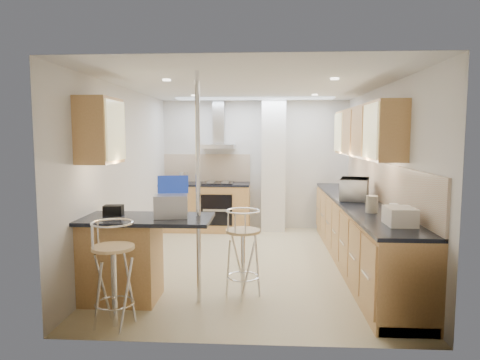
# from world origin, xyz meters

# --- Properties ---
(ground) EXTENTS (4.80, 4.80, 0.00)m
(ground) POSITION_xyz_m (0.00, 0.00, 0.00)
(ground) COLOR #CDB988
(ground) RESTS_ON ground
(room_shell) EXTENTS (3.64, 4.84, 2.51)m
(room_shell) POSITION_xyz_m (0.32, 0.38, 1.54)
(room_shell) COLOR silver
(room_shell) RESTS_ON ground
(right_counter) EXTENTS (0.63, 4.40, 0.92)m
(right_counter) POSITION_xyz_m (1.50, 0.00, 0.46)
(right_counter) COLOR #B58448
(right_counter) RESTS_ON ground
(back_counter) EXTENTS (1.70, 0.63, 0.92)m
(back_counter) POSITION_xyz_m (-0.95, 2.10, 0.46)
(back_counter) COLOR #B58448
(back_counter) RESTS_ON ground
(peninsula) EXTENTS (1.47, 0.72, 0.94)m
(peninsula) POSITION_xyz_m (-1.12, -1.45, 0.48)
(peninsula) COLOR #B58448
(peninsula) RESTS_ON ground
(microwave) EXTENTS (0.51, 0.63, 0.31)m
(microwave) POSITION_xyz_m (1.45, 0.08, 1.07)
(microwave) COLOR white
(microwave) RESTS_ON right_counter
(laptop) EXTENTS (0.40, 0.32, 0.25)m
(laptop) POSITION_xyz_m (-0.83, -1.43, 1.06)
(laptop) COLOR #A2A4AA
(laptop) RESTS_ON peninsula
(bag) EXTENTS (0.22, 0.17, 0.11)m
(bag) POSITION_xyz_m (-1.50, -1.35, 1.00)
(bag) COLOR black
(bag) RESTS_ON peninsula
(bar_stool_near) EXTENTS (0.49, 0.49, 1.03)m
(bar_stool_near) POSITION_xyz_m (-1.24, -2.10, 0.52)
(bar_stool_near) COLOR #DDB577
(bar_stool_near) RESTS_ON ground
(bar_stool_end) EXTENTS (0.54, 0.54, 1.01)m
(bar_stool_end) POSITION_xyz_m (-0.06, -1.25, 0.50)
(bar_stool_end) COLOR #DDB577
(bar_stool_end) RESTS_ON ground
(jar_a) EXTENTS (0.15, 0.15, 0.17)m
(jar_a) POSITION_xyz_m (1.68, 1.04, 1.01)
(jar_a) COLOR silver
(jar_a) RESTS_ON right_counter
(jar_b) EXTENTS (0.13, 0.13, 0.15)m
(jar_b) POSITION_xyz_m (1.62, 1.52, 0.99)
(jar_b) COLOR silver
(jar_b) RESTS_ON right_counter
(jar_c) EXTENTS (0.15, 0.15, 0.20)m
(jar_c) POSITION_xyz_m (1.45, -0.90, 1.02)
(jar_c) COLOR #AFA58C
(jar_c) RESTS_ON right_counter
(jar_d) EXTENTS (0.13, 0.13, 0.15)m
(jar_d) POSITION_xyz_m (1.63, -1.15, 0.99)
(jar_d) COLOR white
(jar_d) RESTS_ON right_counter
(bread_bin) EXTENTS (0.28, 0.35, 0.18)m
(bread_bin) POSITION_xyz_m (1.56, -1.61, 1.01)
(bread_bin) COLOR silver
(bread_bin) RESTS_ON right_counter
(kettle) EXTENTS (0.16, 0.16, 0.21)m
(kettle) POSITION_xyz_m (-1.36, 2.08, 1.02)
(kettle) COLOR silver
(kettle) RESTS_ON back_counter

